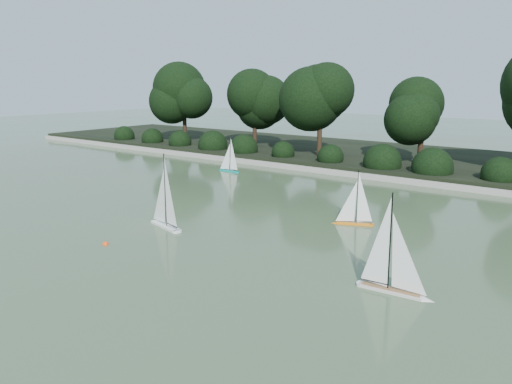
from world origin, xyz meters
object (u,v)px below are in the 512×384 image
race_buoy (106,244)px  sailboat_white_b (397,278)px  sailboat_teal (228,165)px  sailboat_white_a (163,214)px  sailboat_orange (351,215)px

race_buoy → sailboat_white_b: bearing=12.6°
sailboat_white_b → race_buoy: (-5.78, -1.30, -0.27)m
sailboat_white_b → sailboat_teal: sailboat_white_b is taller
sailboat_white_a → race_buoy: 1.67m
sailboat_white_b → race_buoy: 5.93m
sailboat_orange → sailboat_teal: sailboat_orange is taller
race_buoy → sailboat_orange: bearing=52.3°
sailboat_white_a → sailboat_orange: size_ratio=1.33×
sailboat_white_b → sailboat_teal: size_ratio=1.27×
sailboat_white_a → sailboat_white_b: (5.80, -0.35, -0.02)m
sailboat_orange → sailboat_teal: (-6.90, 3.64, -0.00)m
sailboat_white_a → race_buoy: size_ratio=13.99×
sailboat_white_b → sailboat_teal: 11.48m
sailboat_orange → sailboat_teal: size_ratio=1.00×
sailboat_white_a → race_buoy: (0.02, -1.64, -0.29)m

